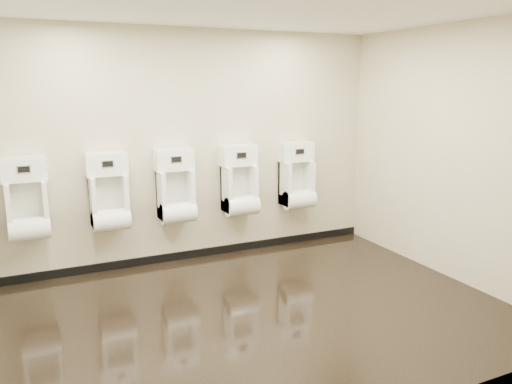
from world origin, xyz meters
TOP-DOWN VIEW (x-y plane):
  - ground at (0.00, 0.00)m, footprint 5.00×3.50m
  - ceiling at (0.00, 0.00)m, footprint 5.00×3.50m
  - back_wall at (0.00, 1.75)m, footprint 5.00×0.02m
  - front_wall at (0.00, -1.75)m, footprint 5.00×0.02m
  - right_wall at (2.50, 0.00)m, footprint 0.02×3.50m
  - skirting_back at (0.00, 1.74)m, footprint 5.00×0.02m
  - urinal_0 at (-1.80, 1.60)m, footprint 0.46×0.35m
  - urinal_1 at (-0.97, 1.60)m, footprint 0.46×0.35m
  - urinal_2 at (-0.19, 1.60)m, footprint 0.46×0.35m
  - urinal_3 at (0.63, 1.60)m, footprint 0.46×0.35m
  - urinal_4 at (1.45, 1.60)m, footprint 0.46×0.35m

SIDE VIEW (x-z plane):
  - ground at x=0.00m, z-range 0.00..0.00m
  - skirting_back at x=0.00m, z-range 0.00..0.10m
  - urinal_0 at x=-1.80m, z-range 0.48..1.34m
  - urinal_1 at x=-0.97m, z-range 0.48..1.34m
  - urinal_2 at x=-0.19m, z-range 0.48..1.34m
  - urinal_3 at x=0.63m, z-range 0.48..1.34m
  - urinal_4 at x=1.45m, z-range 0.48..1.34m
  - back_wall at x=0.00m, z-range 0.00..2.80m
  - front_wall at x=0.00m, z-range 0.00..2.80m
  - right_wall at x=2.50m, z-range 0.00..2.80m
  - ceiling at x=0.00m, z-range 2.80..2.80m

